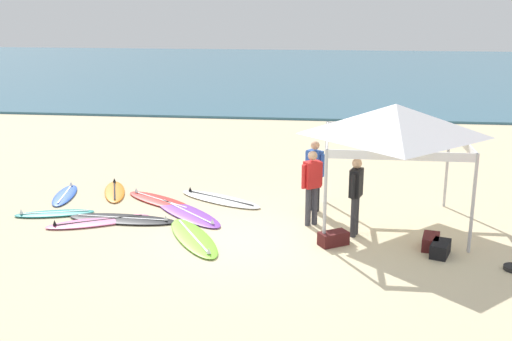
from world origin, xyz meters
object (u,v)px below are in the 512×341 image
surfboard_white (220,199)px  surfboard_purple (187,213)px  surfboard_blue (65,195)px  gear_bag_near_tent (440,249)px  person_black (356,191)px  gear_bag_by_pole (431,242)px  person_blue (315,171)px  canopy_tent (395,120)px  surfboard_lime (193,238)px  surfboard_orange (115,191)px  person_red (312,183)px  gear_bag_on_sand (333,238)px  surfboard_pink (98,221)px  surfboard_teal (54,213)px  surfboard_red (160,201)px  surfboard_black (123,219)px

surfboard_white → surfboard_purple: bearing=-117.6°
surfboard_blue → gear_bag_near_tent: bearing=-17.5°
person_black → gear_bag_by_pole: (1.53, -0.56, -0.85)m
person_black → person_blue: (-0.91, 1.56, 0.00)m
person_black → canopy_tent: bearing=43.6°
surfboard_lime → surfboard_orange: same height
person_red → surfboard_purple: bearing=172.8°
canopy_tent → person_red: canopy_tent is taller
gear_bag_on_sand → surfboard_pink: bearing=172.5°
surfboard_blue → person_red: bearing=-12.1°
surfboard_blue → surfboard_lime: (3.93, -2.54, -0.00)m
surfboard_purple → canopy_tent: bearing=-1.7°
canopy_tent → surfboard_pink: 7.01m
surfboard_orange → gear_bag_by_pole: (7.68, -2.92, 0.10)m
canopy_tent → surfboard_purple: (-4.68, 0.14, -2.35)m
surfboard_lime → gear_bag_near_tent: bearing=-3.2°
surfboard_orange → surfboard_lime: bearing=-47.4°
surfboard_white → gear_bag_on_sand: size_ratio=4.10×
canopy_tent → person_blue: canopy_tent is taller
surfboard_pink → surfboard_purple: bearing=23.6°
surfboard_teal → surfboard_red: size_ratio=0.84×
surfboard_orange → surfboard_teal: bearing=-114.3°
person_black → gear_bag_near_tent: size_ratio=2.85×
canopy_tent → surfboard_red: size_ratio=1.35×
person_blue → gear_bag_near_tent: size_ratio=2.85×
surfboard_red → person_red: bearing=-17.4°
person_black → surfboard_purple: bearing=166.7°
person_black → surfboard_lime: bearing=-169.4°
surfboard_pink → gear_bag_near_tent: 7.49m
surfboard_red → gear_bag_near_tent: gear_bag_near_tent is taller
surfboard_lime → surfboard_black: same height
surfboard_black → surfboard_red: bearing=70.7°
surfboard_purple → person_blue: size_ratio=1.37×
surfboard_teal → person_blue: 6.24m
canopy_tent → surfboard_purple: bearing=178.3°
person_red → person_blue: same height
surfboard_lime → gear_bag_on_sand: gear_bag_on_sand is taller
surfboard_purple → gear_bag_on_sand: bearing=-23.9°
surfboard_lime → person_blue: (2.48, 2.19, 0.95)m
canopy_tent → person_black: (-0.81, -0.77, -1.40)m
surfboard_lime → person_red: bearing=25.7°
canopy_tent → surfboard_blue: (-8.13, 1.14, -2.35)m
person_red → gear_bag_near_tent: bearing=-29.3°
surfboard_white → surfboard_teal: bearing=-157.5°
surfboard_white → surfboard_pink: (-2.47, -1.95, 0.00)m
surfboard_pink → surfboard_orange: 2.30m
canopy_tent → gear_bag_by_pole: (0.72, -1.33, -2.25)m
surfboard_orange → gear_bag_by_pole: bearing=-20.8°
canopy_tent → surfboard_blue: size_ratio=1.62×
surfboard_white → surfboard_orange: same height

